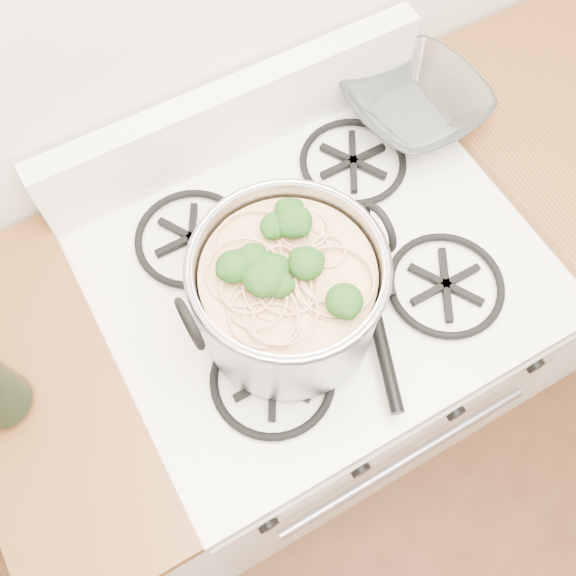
{
  "coord_description": "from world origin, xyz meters",
  "views": [
    {
      "loc": [
        -0.31,
        0.83,
        1.9
      ],
      "look_at": [
        -0.1,
        1.19,
        1.04
      ],
      "focal_mm": 40.0,
      "sensor_mm": 36.0,
      "label": 1
    }
  ],
  "objects_px": {
    "glass_bowl": "(413,109)",
    "stock_pot": "(288,293)",
    "gas_range": "(309,355)",
    "spatula": "(364,268)"
  },
  "relations": [
    {
      "from": "gas_range",
      "to": "glass_bowl",
      "type": "relative_size",
      "value": 9.02
    },
    {
      "from": "gas_range",
      "to": "glass_bowl",
      "type": "distance_m",
      "value": 0.63
    },
    {
      "from": "gas_range",
      "to": "stock_pot",
      "type": "distance_m",
      "value": 0.6
    },
    {
      "from": "gas_range",
      "to": "stock_pot",
      "type": "xyz_separation_m",
      "value": [
        -0.1,
        -0.07,
        0.58
      ]
    },
    {
      "from": "gas_range",
      "to": "spatula",
      "type": "distance_m",
      "value": 0.51
    },
    {
      "from": "glass_bowl",
      "to": "stock_pot",
      "type": "bearing_deg",
      "value": -148.79
    },
    {
      "from": "gas_range",
      "to": "spatula",
      "type": "bearing_deg",
      "value": -45.42
    },
    {
      "from": "spatula",
      "to": "glass_bowl",
      "type": "relative_size",
      "value": 3.03
    },
    {
      "from": "glass_bowl",
      "to": "gas_range",
      "type": "bearing_deg",
      "value": -150.19
    },
    {
      "from": "stock_pot",
      "to": "glass_bowl",
      "type": "xyz_separation_m",
      "value": [
        0.42,
        0.26,
        -0.08
      ]
    }
  ]
}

